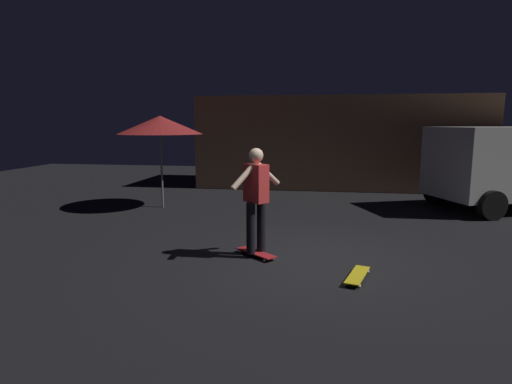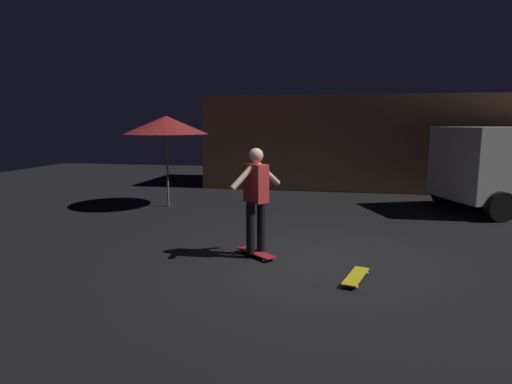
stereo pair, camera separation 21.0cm
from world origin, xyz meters
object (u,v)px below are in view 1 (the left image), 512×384
skateboard_spare (357,275)px  skater (256,193)px  skateboard_ridden (256,253)px  patio_umbrella (160,125)px

skateboard_spare → skater: (-1.54, 0.80, 0.98)m
skateboard_ridden → skateboard_spare: 1.73m
skateboard_spare → skater: 1.99m
skateboard_ridden → skater: skater is taller
patio_umbrella → skateboard_spare: bearing=-44.6°
skateboard_ridden → patio_umbrella: bearing=129.3°
patio_umbrella → skater: size_ratio=1.38×
skateboard_spare → skateboard_ridden: bearing=152.5°
skater → skateboard_spare: bearing=-27.5°
patio_umbrella → skateboard_ridden: bearing=-50.7°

